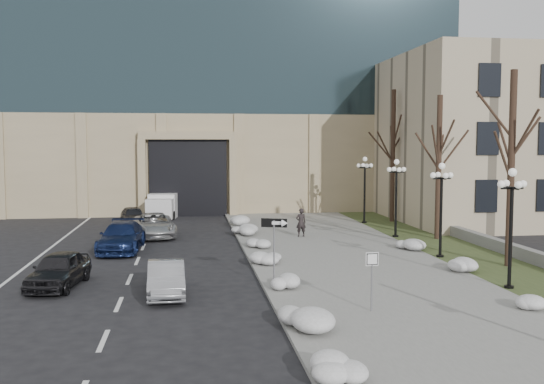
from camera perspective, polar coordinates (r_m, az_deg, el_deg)
The scene contains 35 objects.
ground at distance 17.13m, azimuth 6.32°, elevation -14.90°, with size 160.00×160.00×0.00m, color black.
sidewalk at distance 31.10m, azimuth 6.23°, elevation -5.88°, with size 9.00×40.00×0.12m, color gray.
curb at distance 30.33m, azimuth -2.09°, elevation -6.11°, with size 0.30×40.00×0.14m, color gray.
grass_strip at distance 33.28m, azimuth 17.20°, elevation -5.39°, with size 4.00×40.00×0.10m, color #354221.
stone_wall at distance 35.87m, azimuth 18.75°, elevation -4.23°, with size 0.50×30.00×0.70m, color gray.
office_tower at distance 60.62m, azimuth -6.11°, elevation 16.77°, with size 40.00×24.70×36.00m.
classical_building at distance 50.79m, azimuth 22.96°, elevation 4.58°, with size 22.00×18.12×12.00m.
car_a at distance 25.65m, azimuth -19.43°, elevation -6.91°, with size 1.66×4.13×1.41m, color black.
car_b at distance 23.28m, azimuth -9.93°, elevation -8.04°, with size 1.35×3.87×1.28m, color #A0A2A8.
car_c at distance 33.18m, azimuth -13.97°, elevation -4.12°, with size 2.10×5.16×1.50m, color navy.
car_d at distance 37.73m, azimuth -11.02°, elevation -3.08°, with size 2.37×5.14×1.43m, color #B5B5B5.
car_e at distance 43.36m, azimuth -12.94°, elevation -2.20°, with size 1.54×3.82×1.30m, color #2A2B2F.
pedestrian at distance 36.34m, azimuth 2.74°, elevation -2.88°, with size 0.62×0.41×1.70m, color black.
box_truck at distance 48.05m, azimuth -10.04°, elevation -1.20°, with size 2.71×6.04×1.85m.
one_way_sign at distance 23.32m, azimuth 0.61°, elevation -3.72°, with size 1.04×0.49×2.82m.
keep_sign at distance 20.54m, azimuth 9.38°, elevation -7.15°, with size 0.45×0.09×2.10m.
snow_clump_a at distance 15.24m, azimuth 6.37°, elevation -16.22°, with size 1.10×1.60×0.36m, color silver.
snow_clump_b at distance 18.94m, azimuth 2.93°, elevation -12.00°, with size 1.10×1.60×0.36m, color silver.
snow_clump_c at distance 23.62m, azimuth 1.28°, elevation -8.63°, with size 1.10×1.60×0.36m, color silver.
snow_clump_d at distance 28.32m, azimuth -0.63°, elevation -6.40°, with size 1.10×1.60×0.36m, color silver.
snow_clump_e at distance 32.32m, azimuth -1.48°, elevation -5.02°, with size 1.10×1.60×0.36m, color silver.
snow_clump_f at distance 37.28m, azimuth -2.69°, elevation -3.73°, with size 1.10×1.60×0.36m, color silver.
snow_clump_g at distance 41.23m, azimuth -3.31°, elevation -2.93°, with size 1.10×1.60×0.36m, color silver.
snow_clump_h at distance 22.93m, azimuth 22.73°, elevation -9.40°, with size 1.10×1.60×0.36m, color silver.
snow_clump_i at distance 28.13m, azimuth 17.30°, elevation -6.69°, with size 1.10×1.60×0.36m, color silver.
snow_clump_j at distance 32.94m, azimuth 12.36°, elevation -4.94°, with size 1.10×1.60×0.36m, color silver.
snow_clump_k at distance 28.62m, azimuth -0.42°, elevation -6.28°, with size 1.10×1.60×0.36m, color silver.
snow_clump_l at distance 37.60m, azimuth -2.57°, elevation -3.66°, with size 1.10×1.60×0.36m, color silver.
lamppost_a at distance 25.04m, azimuth 21.60°, elevation -1.76°, with size 1.18×1.18×4.76m.
lamppost_b at distance 30.83m, azimuth 15.65°, elevation -0.46°, with size 1.18×1.18×4.76m.
lamppost_c at distance 36.86m, azimuth 11.61°, elevation 0.42°, with size 1.18×1.18×4.76m.
lamppost_d at distance 43.03m, azimuth 8.72°, elevation 1.05°, with size 1.18×1.18×4.76m.
tree_near at distance 29.47m, azimuth 21.66°, elevation 4.52°, with size 3.20×3.20×9.00m.
tree_mid at distance 36.64m, azimuth 15.45°, elevation 4.13°, with size 3.20×3.20×8.50m.
tree_far at distance 44.10m, azimuth 11.33°, elevation 5.10°, with size 3.20×3.20×9.50m.
Camera 1 is at (-4.02, -15.64, 5.72)m, focal length 40.00 mm.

